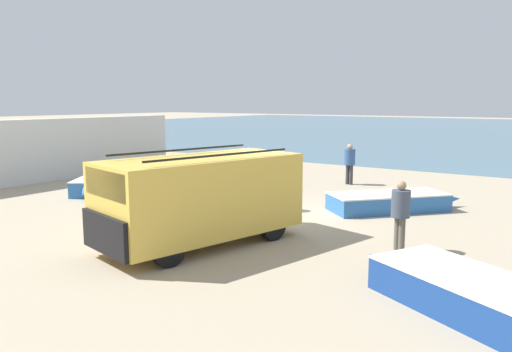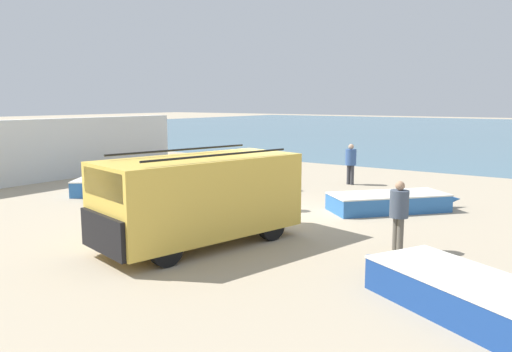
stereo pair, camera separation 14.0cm
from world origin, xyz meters
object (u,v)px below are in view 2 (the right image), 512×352
at_px(fishing_rowboat_2, 392,202).
at_px(fisherman_0, 351,160).
at_px(fishing_rowboat_3, 475,298).
at_px(fishing_rowboat_0, 244,183).
at_px(fishing_rowboat_1, 253,168).
at_px(fishing_rowboat_4, 104,183).
at_px(fisherman_2, 399,209).
at_px(parked_van, 199,196).
at_px(fisherman_1, 263,179).

xyz_separation_m(fishing_rowboat_2, fisherman_0, (-3.14, 3.80, 0.72)).
bearing_deg(fishing_rowboat_3, fishing_rowboat_0, -8.11).
distance_m(fishing_rowboat_1, fishing_rowboat_4, 7.41).
bearing_deg(fishing_rowboat_1, fishing_rowboat_0, -168.82).
height_order(fisherman_0, fisherman_2, fisherman_0).
relative_size(fishing_rowboat_1, fisherman_0, 2.55).
height_order(fishing_rowboat_1, fisherman_0, fisherman_0).
xyz_separation_m(parked_van, fishing_rowboat_4, (-7.74, 3.28, -0.87)).
relative_size(fishing_rowboat_0, fisherman_0, 2.17).
bearing_deg(fisherman_0, parked_van, 11.38).
distance_m(fishing_rowboat_1, fisherman_1, 8.19).
relative_size(fishing_rowboat_1, fisherman_1, 2.57).
bearing_deg(fishing_rowboat_0, fishing_rowboat_3, 90.24).
xyz_separation_m(fishing_rowboat_0, fisherman_0, (2.70, 3.69, 0.71)).
relative_size(fishing_rowboat_3, fisherman_2, 2.89).
bearing_deg(fishing_rowboat_1, fishing_rowboat_2, -137.10).
bearing_deg(fisherman_0, fishing_rowboat_4, -38.80).
relative_size(fishing_rowboat_1, fishing_rowboat_2, 1.07).
bearing_deg(parked_van, fishing_rowboat_1, -137.39).
bearing_deg(fisherman_2, fishing_rowboat_4, -60.95).
height_order(fishing_rowboat_0, fishing_rowboat_1, fishing_rowboat_0).
distance_m(parked_van, fisherman_1, 4.12).
bearing_deg(fisherman_2, fishing_rowboat_3, 73.27).
xyz_separation_m(fishing_rowboat_2, fisherman_1, (-3.34, -2.22, 0.71)).
xyz_separation_m(fishing_rowboat_2, fisherman_2, (1.61, -4.04, 0.69)).
height_order(fishing_rowboat_0, fishing_rowboat_2, fishing_rowboat_0).
xyz_separation_m(fishing_rowboat_1, fishing_rowboat_2, (8.36, -4.22, 0.03)).
xyz_separation_m(fishing_rowboat_3, fisherman_0, (-6.96, 10.58, 0.69)).
bearing_deg(fishing_rowboat_3, parked_van, 22.35).
relative_size(parked_van, fisherman_1, 3.18).
bearing_deg(fishing_rowboat_2, fishing_rowboat_0, 130.13).
relative_size(fishing_rowboat_0, fishing_rowboat_2, 0.91).
xyz_separation_m(fishing_rowboat_4, fisherman_0, (7.05, 6.75, 0.71)).
distance_m(parked_van, fishing_rowboat_0, 7.25).
bearing_deg(fishing_rowboat_3, fishing_rowboat_1, -14.70).
bearing_deg(fishing_rowboat_4, fishing_rowboat_2, 71.33).
distance_m(fisherman_0, fisherman_2, 9.17).
height_order(parked_van, fishing_rowboat_2, parked_van).
relative_size(parked_van, fishing_rowboat_2, 1.33).
relative_size(fishing_rowboat_2, fishing_rowboat_3, 0.85).
relative_size(parked_van, fishing_rowboat_3, 1.12).
xyz_separation_m(fishing_rowboat_0, fisherman_1, (2.50, -2.33, 0.70)).
distance_m(fishing_rowboat_4, fisherman_2, 11.87).
height_order(fishing_rowboat_4, fisherman_1, fisherman_1).
height_order(fishing_rowboat_4, fisherman_2, fisherman_2).
bearing_deg(fisherman_2, fishing_rowboat_1, -95.34).
height_order(fishing_rowboat_0, fishing_rowboat_3, fishing_rowboat_3).
bearing_deg(fishing_rowboat_4, fisherman_1, 61.30).
bearing_deg(fisherman_1, fishing_rowboat_3, 42.82).
distance_m(fishing_rowboat_2, fishing_rowboat_4, 10.61).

